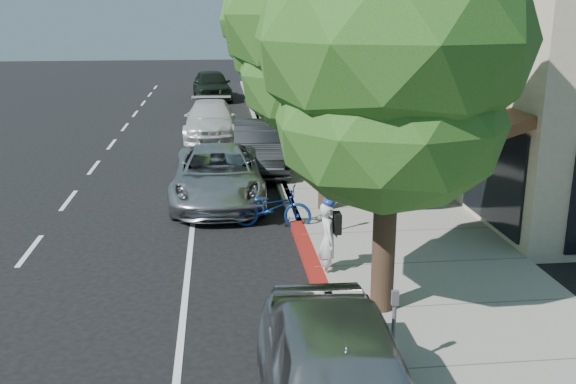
{
  "coord_description": "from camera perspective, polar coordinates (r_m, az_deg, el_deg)",
  "views": [
    {
      "loc": [
        -1.88,
        -12.13,
        5.24
      ],
      "look_at": [
        -0.38,
        1.47,
        1.35
      ],
      "focal_mm": 40.0,
      "sensor_mm": 36.0,
      "label": 1
    }
  ],
  "objects": [
    {
      "name": "storefront_building",
      "position": [
        32.29,
        14.9,
        12.26
      ],
      "size": [
        10.0,
        36.0,
        7.0
      ],
      "primitive_type": "cube",
      "color": "beige",
      "rests_on": "ground"
    },
    {
      "name": "curb",
      "position": [
        20.87,
        -0.92,
        1.54
      ],
      "size": [
        0.3,
        56.0,
        0.15
      ],
      "primitive_type": "cube",
      "color": "#9E998E",
      "rests_on": "ground"
    },
    {
      "name": "pedestrian",
      "position": [
        21.87,
        2.48,
        4.63
      ],
      "size": [
        0.97,
        0.85,
        1.67
      ],
      "primitive_type": "imported",
      "rotation": [
        0.0,
        0.0,
        3.46
      ],
      "color": "black",
      "rests_on": "sidewalk"
    },
    {
      "name": "silver_suv",
      "position": [
        18.19,
        -6.24,
        1.51
      ],
      "size": [
        2.56,
        5.47,
        1.51
      ],
      "primitive_type": "imported",
      "rotation": [
        0.0,
        0.0,
        -0.01
      ],
      "color": "#B9B9BE",
      "rests_on": "ground"
    },
    {
      "name": "street_tree_0",
      "position": [
        10.52,
        9.27,
        12.71
      ],
      "size": [
        4.5,
        4.5,
        7.56
      ],
      "color": "black",
      "rests_on": "ground"
    },
    {
      "name": "street_tree_2",
      "position": [
        22.33,
        0.9,
        13.14
      ],
      "size": [
        4.53,
        4.53,
        6.88
      ],
      "color": "black",
      "rests_on": "ground"
    },
    {
      "name": "street_tree_4",
      "position": [
        34.25,
        -1.68,
        14.99
      ],
      "size": [
        4.21,
        4.21,
        7.51
      ],
      "color": "black",
      "rests_on": "ground"
    },
    {
      "name": "ground",
      "position": [
        13.35,
        2.34,
        -7.26
      ],
      "size": [
        120.0,
        120.0,
        0.0
      ],
      "primitive_type": "plane",
      "color": "black",
      "rests_on": "ground"
    },
    {
      "name": "street_tree_3",
      "position": [
        28.27,
        -0.66,
        14.89
      ],
      "size": [
        5.2,
        5.2,
        7.84
      ],
      "color": "black",
      "rests_on": "ground"
    },
    {
      "name": "bicycle",
      "position": [
        15.9,
        -1.5,
        -1.37
      ],
      "size": [
        2.14,
        1.23,
        1.06
      ],
      "primitive_type": "imported",
      "rotation": [
        0.0,
        0.0,
        1.29
      ],
      "color": "navy",
      "rests_on": "ground"
    },
    {
      "name": "sidewalk",
      "position": [
        21.2,
        5.29,
        1.7
      ],
      "size": [
        4.6,
        56.0,
        0.15
      ],
      "primitive_type": "cube",
      "color": "gray",
      "rests_on": "ground"
    },
    {
      "name": "curb_red_segment",
      "position": [
        14.24,
        1.74,
        -5.41
      ],
      "size": [
        0.32,
        4.0,
        0.15
      ],
      "primitive_type": "cube",
      "color": "maroon",
      "rests_on": "ground"
    },
    {
      "name": "dark_sedan",
      "position": [
        21.63,
        -2.5,
        4.06
      ],
      "size": [
        1.92,
        5.04,
        1.64
      ],
      "primitive_type": "imported",
      "rotation": [
        0.0,
        0.0,
        -0.04
      ],
      "color": "black",
      "rests_on": "ground"
    },
    {
      "name": "cyclist",
      "position": [
        12.93,
        3.6,
        -4.31
      ],
      "size": [
        0.4,
        0.59,
        1.58
      ],
      "primitive_type": "imported",
      "rotation": [
        0.0,
        0.0,
        1.53
      ],
      "color": "silver",
      "rests_on": "ground"
    },
    {
      "name": "white_pickup",
      "position": [
        27.5,
        -6.91,
        6.38
      ],
      "size": [
        2.21,
        5.27,
        1.52
      ],
      "primitive_type": "imported",
      "rotation": [
        0.0,
        0.0,
        -0.01
      ],
      "color": "silver",
      "rests_on": "ground"
    },
    {
      "name": "dark_suv_far",
      "position": [
        39.59,
        -6.8,
        9.45
      ],
      "size": [
        2.58,
        5.38,
        1.77
      ],
      "primitive_type": "imported",
      "rotation": [
        0.0,
        0.0,
        0.1
      ],
      "color": "black",
      "rests_on": "ground"
    },
    {
      "name": "street_tree_1",
      "position": [
        16.37,
        3.62,
        15.07
      ],
      "size": [
        5.39,
        5.39,
        8.25
      ],
      "color": "black",
      "rests_on": "ground"
    },
    {
      "name": "street_tree_5",
      "position": [
        40.23,
        -2.4,
        14.91
      ],
      "size": [
        5.28,
        5.28,
        7.63
      ],
      "color": "black",
      "rests_on": "ground"
    }
  ]
}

